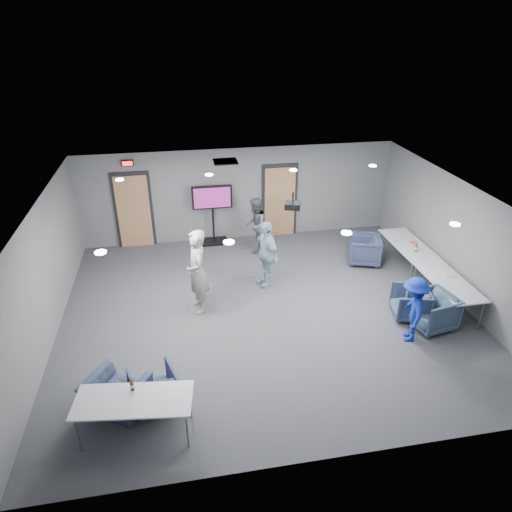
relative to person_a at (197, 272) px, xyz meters
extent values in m
plane|color=#36383E|center=(1.47, -0.34, -0.98)|extent=(9.00, 9.00, 0.00)
plane|color=white|center=(1.47, -0.34, 1.72)|extent=(9.00, 9.00, 0.00)
cube|color=slate|center=(1.47, 3.66, 0.37)|extent=(9.00, 0.02, 2.70)
cube|color=slate|center=(1.47, -4.34, 0.37)|extent=(9.00, 0.02, 2.70)
cube|color=slate|center=(-3.03, -0.34, 0.37)|extent=(0.02, 8.00, 2.70)
cube|color=slate|center=(5.97, -0.34, 0.37)|extent=(0.02, 8.00, 2.70)
cube|color=black|center=(-1.53, 3.63, 0.10)|extent=(1.06, 0.06, 2.24)
cube|color=#A77C51|center=(-1.53, 3.59, 0.07)|extent=(0.90, 0.05, 2.10)
cylinder|color=gray|center=(-1.18, 3.54, 0.02)|extent=(0.04, 0.10, 0.04)
cube|color=black|center=(2.67, 3.63, 0.10)|extent=(1.06, 0.06, 2.24)
cube|color=#A77C51|center=(2.67, 3.59, 0.07)|extent=(0.90, 0.05, 2.10)
cylinder|color=gray|center=(3.02, 3.54, 0.02)|extent=(0.04, 0.10, 0.04)
cube|color=black|center=(-1.53, 3.60, 1.47)|extent=(0.32, 0.06, 0.16)
cube|color=#FF0C0C|center=(-1.53, 3.56, 1.47)|extent=(0.26, 0.02, 0.11)
cube|color=black|center=(0.97, 2.46, 1.71)|extent=(0.60, 0.60, 0.03)
cylinder|color=white|center=(-1.53, -2.14, 1.71)|extent=(0.18, 0.18, 0.02)
cylinder|color=white|center=(-1.53, 1.46, 1.71)|extent=(0.18, 0.18, 0.02)
cylinder|color=white|center=(0.47, -2.14, 1.71)|extent=(0.18, 0.18, 0.02)
cylinder|color=white|center=(0.47, 1.46, 1.71)|extent=(0.18, 0.18, 0.02)
cylinder|color=white|center=(2.47, -2.14, 1.71)|extent=(0.18, 0.18, 0.02)
cylinder|color=white|center=(2.47, 1.46, 1.71)|extent=(0.18, 0.18, 0.02)
cylinder|color=white|center=(4.47, -2.14, 1.71)|extent=(0.18, 0.18, 0.02)
cylinder|color=white|center=(4.47, 1.46, 1.71)|extent=(0.18, 0.18, 0.02)
imported|color=gray|center=(0.00, 0.00, 0.00)|extent=(0.56, 0.77, 1.95)
imported|color=#525662|center=(1.77, 2.66, -0.19)|extent=(0.82, 0.92, 1.57)
imported|color=#A3BFD2|center=(1.70, 0.83, -0.13)|extent=(0.73, 1.07, 1.68)
imported|color=#172C97|center=(4.17, -1.84, -0.26)|extent=(0.82, 1.05, 1.42)
imported|color=#333B59|center=(4.52, 1.46, -0.60)|extent=(1.03, 1.02, 0.75)
imported|color=#36455E|center=(4.56, -1.09, -0.63)|extent=(0.90, 0.89, 0.69)
imported|color=#3C4F67|center=(4.82, -1.53, -0.59)|extent=(0.99, 0.97, 0.78)
imported|color=#37435F|center=(-0.95, -2.74, -0.64)|extent=(0.92, 0.93, 0.68)
imported|color=#34405B|center=(-1.56, -2.74, -0.66)|extent=(1.25, 1.22, 0.62)
cube|color=silver|center=(5.47, 0.93, -0.26)|extent=(0.80, 1.93, 0.03)
cylinder|color=gray|center=(5.15, 1.82, -0.63)|extent=(0.04, 0.04, 0.70)
cylinder|color=gray|center=(5.15, 0.05, -0.63)|extent=(0.04, 0.04, 0.70)
cylinder|color=gray|center=(5.79, 1.82, -0.63)|extent=(0.04, 0.04, 0.70)
cylinder|color=gray|center=(5.79, 0.05, -0.63)|extent=(0.04, 0.04, 0.70)
cube|color=silver|center=(5.47, -0.97, -0.26)|extent=(0.78, 1.87, 0.03)
cylinder|color=gray|center=(5.16, -0.11, -0.63)|extent=(0.04, 0.04, 0.70)
cylinder|color=gray|center=(5.16, -1.82, -0.63)|extent=(0.04, 0.04, 0.70)
cylinder|color=gray|center=(5.78, -0.11, -0.63)|extent=(0.04, 0.04, 0.70)
cylinder|color=gray|center=(5.78, -1.82, -0.63)|extent=(0.04, 0.04, 0.70)
cube|color=silver|center=(-1.21, -3.34, -0.26)|extent=(1.88, 0.97, 0.03)
cylinder|color=gray|center=(-0.36, -3.15, -0.63)|extent=(0.04, 0.04, 0.70)
cylinder|color=gray|center=(-1.98, -2.94, -0.63)|extent=(0.04, 0.04, 0.70)
cylinder|color=gray|center=(-0.43, -3.73, -0.63)|extent=(0.04, 0.04, 0.70)
cylinder|color=gray|center=(-2.06, -3.53, -0.63)|extent=(0.04, 0.04, 0.70)
cylinder|color=#57290F|center=(-1.23, -3.13, -0.16)|extent=(0.06, 0.06, 0.17)
cylinder|color=#57290F|center=(-1.23, -3.13, -0.04)|extent=(0.02, 0.02, 0.08)
cylinder|color=beige|center=(-1.23, -3.13, -0.16)|extent=(0.06, 0.06, 0.06)
cylinder|color=#57290F|center=(5.45, 0.50, -0.16)|extent=(0.06, 0.06, 0.17)
cylinder|color=#57290F|center=(5.45, 0.50, -0.04)|extent=(0.02, 0.02, 0.08)
cylinder|color=beige|center=(5.45, 0.50, -0.16)|extent=(0.06, 0.06, 0.06)
cube|color=orange|center=(5.59, 0.93, -0.23)|extent=(0.18, 0.16, 0.03)
cube|color=silver|center=(5.60, -0.79, -0.22)|extent=(0.25, 0.21, 0.05)
cube|color=black|center=(0.67, 3.41, -0.95)|extent=(0.76, 0.54, 0.06)
cylinder|color=black|center=(0.67, 3.41, -0.27)|extent=(0.06, 0.06, 1.30)
cube|color=black|center=(0.67, 3.41, 0.43)|extent=(1.14, 0.07, 0.67)
cube|color=#771A63|center=(0.67, 3.36, 0.43)|extent=(1.03, 0.01, 0.58)
cylinder|color=black|center=(2.08, -0.06, 1.60)|extent=(0.04, 0.04, 0.22)
cube|color=black|center=(2.08, -0.06, 1.42)|extent=(0.40, 0.37, 0.13)
cylinder|color=black|center=(2.08, -0.21, 1.42)|extent=(0.08, 0.06, 0.08)
camera|label=1|loc=(-0.28, -8.73, 4.94)|focal=32.00mm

